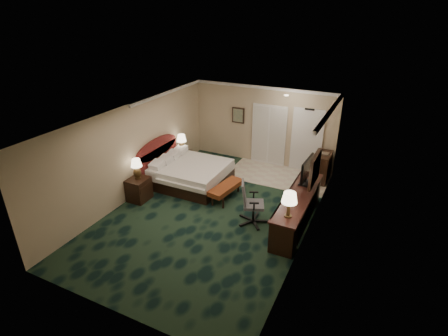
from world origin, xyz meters
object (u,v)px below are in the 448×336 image
at_px(lamp_far, 182,143).
at_px(desk_chair, 254,203).
at_px(tv, 307,171).
at_px(bed, 192,174).
at_px(bed_bench, 226,192).
at_px(desk, 297,210).
at_px(nightstand_near, 139,189).
at_px(minibar, 321,167).
at_px(nightstand_far, 182,160).
at_px(lamp_near, 137,169).

distance_m(lamp_far, desk_chair, 3.92).
bearing_deg(lamp_far, tv, -11.42).
bearing_deg(lamp_far, bed, -44.54).
bearing_deg(bed, tv, -0.83).
distance_m(bed_bench, desk, 2.23).
xyz_separation_m(bed, bed_bench, (1.35, -0.35, -0.12)).
xyz_separation_m(bed, lamp_far, (-0.85, 0.83, 0.59)).
height_order(bed_bench, desk_chair, desk_chair).
distance_m(nightstand_near, minibar, 5.63).
height_order(bed, nightstand_near, bed).
bearing_deg(lamp_far, desk_chair, -30.70).
height_order(bed, lamp_far, lamp_far).
height_order(nightstand_far, bed_bench, nightstand_far).
distance_m(nightstand_near, desk_chair, 3.39).
bearing_deg(nightstand_near, desk, 9.77).
relative_size(nightstand_far, desk, 0.21).
distance_m(nightstand_near, tv, 4.69).
bearing_deg(minibar, desk, -90.84).
relative_size(lamp_near, minibar, 0.64).
distance_m(nightstand_far, desk, 4.69).
xyz_separation_m(lamp_near, lamp_far, (0.04, 2.27, -0.03)).
distance_m(tv, desk_chair, 1.62).
height_order(nightstand_near, bed_bench, nightstand_near).
bearing_deg(nightstand_near, minibar, 38.20).
bearing_deg(desk, minibar, 89.16).
bearing_deg(lamp_near, desk_chair, 4.70).
bearing_deg(nightstand_near, lamp_far, 89.73).
relative_size(lamp_far, tv, 0.67).
height_order(lamp_near, lamp_far, lamp_near).
height_order(nightstand_near, desk, desk).
distance_m(nightstand_far, lamp_far, 0.61).
distance_m(lamp_near, tv, 4.63).
bearing_deg(nightstand_far, lamp_near, -90.30).
bearing_deg(tv, desk, -86.69).
xyz_separation_m(bed, tv, (3.53, -0.05, 0.86)).
bearing_deg(minibar, lamp_far, -165.30).
height_order(lamp_near, desk, lamp_near).
distance_m(lamp_near, bed_bench, 2.60).
bearing_deg(bed, minibar, 29.14).
distance_m(lamp_far, desk, 4.68).
relative_size(nightstand_far, lamp_near, 1.04).
xyz_separation_m(desk, desk_chair, (-1.02, -0.42, 0.16)).
bearing_deg(desk_chair, nightstand_near, 163.53).
distance_m(tv, minibar, 2.17).
relative_size(bed, nightstand_near, 3.16).
height_order(bed, bed_bench, bed).
distance_m(bed, lamp_near, 1.80).
distance_m(nightstand_near, lamp_far, 2.40).
relative_size(bed_bench, minibar, 1.37).
relative_size(nightstand_near, lamp_far, 1.07).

